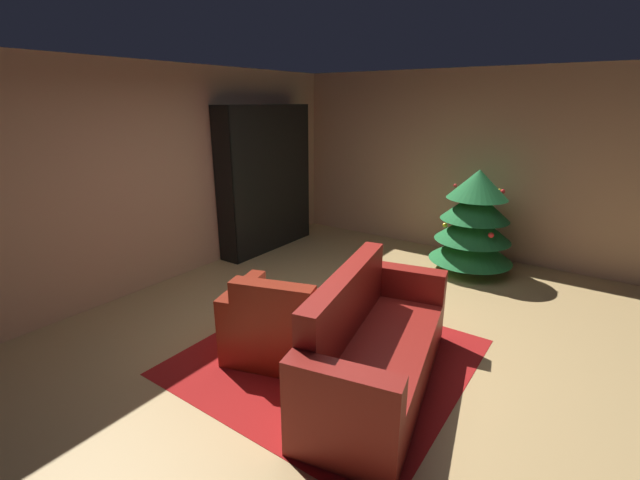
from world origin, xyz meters
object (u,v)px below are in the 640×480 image
(bookshelf_unit, at_px, (271,179))
(book_stack_on_table, at_px, (317,305))
(decorated_tree, at_px, (474,222))
(bottle_on_table, at_px, (331,295))
(couch_red, at_px, (374,349))
(armchair_red, at_px, (285,327))
(coffee_table, at_px, (322,318))

(bookshelf_unit, distance_m, book_stack_on_table, 3.35)
(decorated_tree, bearing_deg, bottle_on_table, -99.69)
(bookshelf_unit, bearing_deg, book_stack_on_table, -42.23)
(couch_red, xyz_separation_m, decorated_tree, (-0.09, 2.95, 0.38))
(bottle_on_table, height_order, decorated_tree, decorated_tree)
(armchair_red, bearing_deg, coffee_table, 26.04)
(couch_red, distance_m, coffee_table, 0.56)
(couch_red, bearing_deg, bottle_on_table, 158.79)
(armchair_red, height_order, coffee_table, armchair_red)
(bookshelf_unit, bearing_deg, bottle_on_table, -39.55)
(bookshelf_unit, relative_size, couch_red, 1.06)
(bookshelf_unit, height_order, bottle_on_table, bookshelf_unit)
(book_stack_on_table, xyz_separation_m, bottle_on_table, (0.03, 0.17, 0.04))
(couch_red, height_order, bottle_on_table, couch_red)
(couch_red, xyz_separation_m, coffee_table, (-0.55, 0.05, 0.09))
(book_stack_on_table, bearing_deg, bookshelf_unit, 137.77)
(bottle_on_table, bearing_deg, decorated_tree, 80.31)
(coffee_table, distance_m, book_stack_on_table, 0.13)
(couch_red, bearing_deg, bookshelf_unit, 143.29)
(couch_red, xyz_separation_m, book_stack_on_table, (-0.59, 0.04, 0.21))
(decorated_tree, bearing_deg, couch_red, -88.28)
(couch_red, distance_m, bottle_on_table, 0.65)
(coffee_table, bearing_deg, armchair_red, -153.96)
(bookshelf_unit, distance_m, decorated_tree, 3.05)
(bookshelf_unit, xyz_separation_m, decorated_tree, (2.95, 0.69, -0.38))
(armchair_red, height_order, couch_red, couch_red)
(couch_red, relative_size, coffee_table, 3.38)
(armchair_red, xyz_separation_m, couch_red, (0.85, 0.10, 0.03))
(bottle_on_table, bearing_deg, couch_red, -21.21)
(armchair_red, relative_size, decorated_tree, 0.84)
(bookshelf_unit, bearing_deg, couch_red, -36.71)
(decorated_tree, bearing_deg, armchair_red, -103.98)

